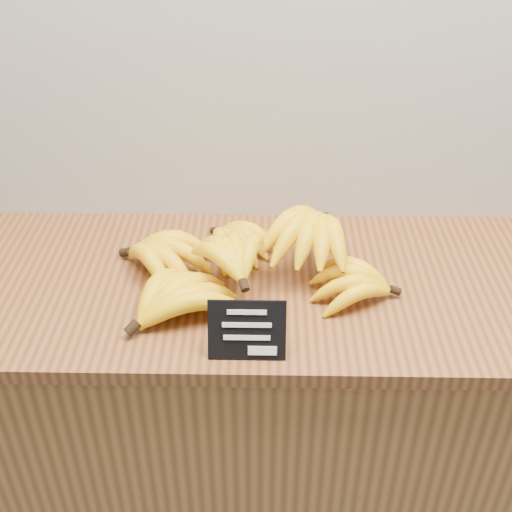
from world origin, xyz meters
The scene contains 4 objects.
counter centered at (0.05, 2.75, 0.45)m, with size 1.37×0.50×0.90m, color #9C6832.
counter_top centered at (0.05, 2.75, 0.92)m, with size 1.32×0.54×0.03m, color brown.
chalkboard_sign centered at (0.03, 2.53, 0.98)m, with size 0.13×0.01×0.11m, color black.
banana_pile centered at (0.02, 2.74, 0.98)m, with size 0.56×0.37×0.13m.
Camera 1 is at (0.06, 1.71, 1.70)m, focal length 45.00 mm.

